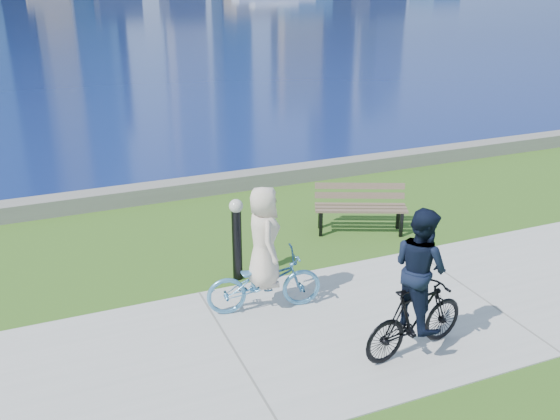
# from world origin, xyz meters

# --- Properties ---
(ground) EXTENTS (320.00, 320.00, 0.00)m
(ground) POSITION_xyz_m (0.00, 0.00, 0.00)
(ground) COLOR #2E5817
(ground) RESTS_ON ground
(concrete_path) EXTENTS (80.00, 3.50, 0.02)m
(concrete_path) POSITION_xyz_m (0.00, 0.00, 0.01)
(concrete_path) COLOR #ACADA7
(concrete_path) RESTS_ON ground
(seawall) EXTENTS (90.00, 0.50, 0.35)m
(seawall) POSITION_xyz_m (0.00, 6.20, 0.17)
(seawall) COLOR slate
(seawall) RESTS_ON ground
(bay_water) EXTENTS (320.00, 131.00, 0.01)m
(bay_water) POSITION_xyz_m (0.00, 72.00, 0.00)
(bay_water) COLOR #0D1C53
(bay_water) RESTS_ON ground
(park_bench) EXTENTS (1.83, 1.25, 0.90)m
(park_bench) POSITION_xyz_m (-0.43, 2.98, 0.55)
(park_bench) COLOR black
(park_bench) RESTS_ON ground
(bollard_lamp) EXTENTS (0.23, 0.23, 1.40)m
(bollard_lamp) POSITION_xyz_m (-3.27, 2.00, 0.80)
(bollard_lamp) COLOR black
(bollard_lamp) RESTS_ON ground
(cyclist_woman) EXTENTS (0.86, 1.80, 1.94)m
(cyclist_woman) POSITION_xyz_m (-3.23, 0.90, 0.74)
(cyclist_woman) COLOR #4F92C1
(cyclist_woman) RESTS_ON ground
(cyclist_man) EXTENTS (0.73, 1.70, 2.05)m
(cyclist_man) POSITION_xyz_m (-1.80, -0.90, 0.88)
(cyclist_man) COLOR black
(cyclist_man) RESTS_ON ground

